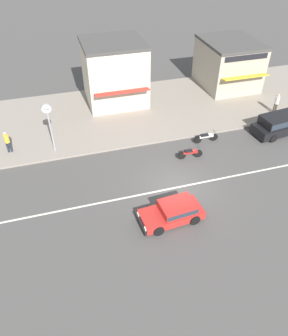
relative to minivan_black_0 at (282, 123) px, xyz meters
name	(u,v)px	position (x,y,z in m)	size (l,w,h in m)	color
ground_plane	(177,187)	(-9.84, -3.72, -0.84)	(160.00, 160.00, 0.00)	#4C4947
lane_centre_stripe	(177,187)	(-9.84, -3.72, -0.84)	(50.40, 0.14, 0.01)	silver
kerb_strip	(136,111)	(-9.84, 6.22, -0.77)	(68.00, 10.00, 0.15)	gray
minivan_black_0	(282,123)	(0.00, 0.00, 0.00)	(5.02, 2.25, 1.56)	black
hatchback_red_2	(173,211)	(-10.98, -6.08, -0.26)	(3.69, 1.93, 1.10)	red
motorcycle_1	(207,137)	(-5.99, 0.41, -0.42)	(1.87, 0.56, 0.80)	black
motorcycle_2	(191,153)	(-7.88, -1.10, -0.43)	(1.76, 0.56, 0.80)	black
street_clock	(48,117)	(-16.84, 2.21, 2.04)	(0.65, 0.22, 3.68)	#9E9EA3
pedestrian_near_clock	(277,102)	(1.16, 2.56, 0.31)	(0.34, 0.34, 1.71)	#4C4238
pedestrian_mid_kerb	(7,140)	(-19.89, 2.92, 0.26)	(0.34, 0.34, 1.65)	#232838
shopfront_corner_warung	(228,63)	(-0.24, 8.68, 1.39)	(4.77, 6.31, 4.15)	#B2A893
shopfront_mid_block	(114,72)	(-11.04, 8.48, 1.89)	(5.00, 5.60, 5.15)	beige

